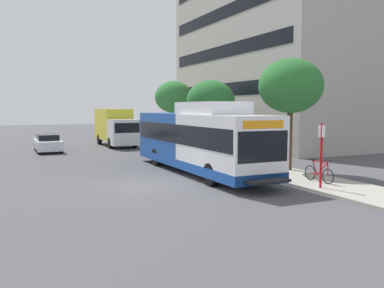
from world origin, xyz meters
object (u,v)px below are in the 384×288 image
object	(u,v)px
transit_bus	(199,140)
street_tree_far_block	(174,97)
street_tree_near_stop	(291,86)
box_truck_background	(116,126)
parked_car_far_lane	(48,143)
bus_stop_sign_pole	(321,151)
street_tree_mid_block	(211,101)
bicycle_parked	(319,172)

from	to	relation	value
transit_bus	street_tree_far_block	distance (m)	14.88
street_tree_near_stop	street_tree_far_block	bearing A→B (deg)	89.66
street_tree_far_block	box_truck_background	bearing A→B (deg)	150.96
parked_car_far_lane	bus_stop_sign_pole	bearing A→B (deg)	-67.51
bus_stop_sign_pole	parked_car_far_lane	size ratio (longest dim) A/B	0.58
bus_stop_sign_pole	box_truck_background	distance (m)	22.96
bus_stop_sign_pole	street_tree_mid_block	xyz separation A→B (m)	(1.72, 12.81, 2.18)
street_tree_near_stop	box_truck_background	xyz separation A→B (m)	(-4.42, 18.39, -2.73)
transit_bus	street_tree_far_block	xyz separation A→B (m)	(4.42, 13.97, 2.57)
street_tree_near_stop	street_tree_mid_block	size ratio (longest dim) A/B	1.12
bus_stop_sign_pole	parked_car_far_lane	bearing A→B (deg)	112.49
box_truck_background	parked_car_far_lane	bearing A→B (deg)	-157.28
transit_bus	bicycle_parked	xyz separation A→B (m)	(3.21, -5.34, -1.14)
parked_car_far_lane	street_tree_near_stop	bearing A→B (deg)	-56.90
street_tree_near_stop	box_truck_background	distance (m)	19.11
bicycle_parked	transit_bus	bearing A→B (deg)	121.06
transit_bus	box_truck_background	world-z (taller)	transit_bus
bicycle_parked	parked_car_far_lane	world-z (taller)	parked_car_far_lane
bicycle_parked	street_tree_mid_block	size ratio (longest dim) A/B	0.34
bicycle_parked	street_tree_near_stop	distance (m)	5.31
transit_bus	street_tree_near_stop	xyz separation A→B (m)	(4.32, -1.92, 2.77)
parked_car_far_lane	box_truck_background	distance (m)	6.54
transit_bus	parked_car_far_lane	size ratio (longest dim) A/B	2.72
street_tree_far_block	parked_car_far_lane	world-z (taller)	street_tree_far_block
street_tree_far_block	parked_car_far_lane	xyz separation A→B (m)	(-10.46, 0.01, -3.62)
street_tree_mid_block	parked_car_far_lane	world-z (taller)	street_tree_mid_block
bus_stop_sign_pole	box_truck_background	world-z (taller)	box_truck_background
transit_bus	street_tree_mid_block	xyz separation A→B (m)	(4.09, 6.46, 2.13)
street_tree_mid_block	bicycle_parked	bearing A→B (deg)	-94.24
bicycle_parked	box_truck_background	xyz separation A→B (m)	(-3.31, 21.81, 1.18)
street_tree_mid_block	parked_car_far_lane	size ratio (longest dim) A/B	1.14
bus_stop_sign_pole	street_tree_near_stop	world-z (taller)	street_tree_near_stop
bus_stop_sign_pole	street_tree_near_stop	distance (m)	5.61
transit_bus	street_tree_mid_block	bearing A→B (deg)	57.65
street_tree_near_stop	transit_bus	bearing A→B (deg)	156.07
bus_stop_sign_pole	street_tree_far_block	xyz separation A→B (m)	(2.04, 20.32, 2.63)
bus_stop_sign_pole	street_tree_far_block	size ratio (longest dim) A/B	0.47
bus_stop_sign_pole	bicycle_parked	world-z (taller)	bus_stop_sign_pole
transit_bus	bus_stop_sign_pole	bearing A→B (deg)	-69.52
bicycle_parked	street_tree_far_block	xyz separation A→B (m)	(1.20, 19.31, 3.72)
transit_bus	box_truck_background	bearing A→B (deg)	90.33
parked_car_far_lane	transit_bus	bearing A→B (deg)	-66.62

